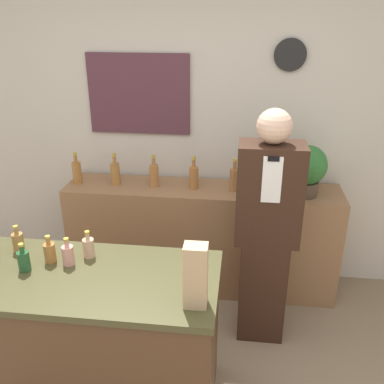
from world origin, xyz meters
name	(u,v)px	position (x,y,z in m)	size (l,w,h in m)	color
back_wall	(190,125)	(0.00, 2.00, 1.35)	(5.20, 0.09, 2.70)	beige
back_shelf	(202,238)	(0.12, 1.72, 0.46)	(2.22, 0.44, 0.91)	#8E6642
display_counter	(95,339)	(-0.38, 0.45, 0.45)	(1.44, 0.69, 0.90)	#4C331E
shopkeeper	(266,232)	(0.62, 1.17, 0.84)	(0.43, 0.27, 1.69)	#331E14
potted_plant	(307,168)	(0.92, 1.68, 1.13)	(0.30, 0.30, 0.40)	#4C3D2D
paper_bag	(196,276)	(0.24, 0.27, 1.07)	(0.12, 0.09, 0.34)	tan
counter_bottle_1	(18,241)	(-0.87, 0.65, 0.96)	(0.07, 0.07, 0.17)	olive
counter_bottle_2	(24,260)	(-0.74, 0.46, 0.96)	(0.07, 0.07, 0.17)	#24512B
counter_bottle_3	(50,252)	(-0.64, 0.56, 0.96)	(0.07, 0.07, 0.17)	#A16B34
counter_bottle_4	(68,255)	(-0.52, 0.55, 0.96)	(0.07, 0.07, 0.17)	tan
counter_bottle_5	(89,247)	(-0.43, 0.64, 0.96)	(0.07, 0.07, 0.17)	tan
shelf_bottle_0	(77,172)	(-0.91, 1.71, 1.01)	(0.07, 0.07, 0.26)	#9F6932
shelf_bottle_1	(115,173)	(-0.58, 1.71, 1.01)	(0.07, 0.07, 0.26)	#A56F37
shelf_bottle_2	(154,175)	(-0.26, 1.71, 1.01)	(0.07, 0.07, 0.26)	#A56C38
shelf_bottle_3	(194,177)	(0.06, 1.71, 1.01)	(0.07, 0.07, 0.26)	#9F6533
shelf_bottle_4	(234,179)	(0.38, 1.70, 1.01)	(0.07, 0.07, 0.26)	#9B6539
shelf_bottle_5	(276,180)	(0.70, 1.71, 1.01)	(0.07, 0.07, 0.26)	#9B6E3D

